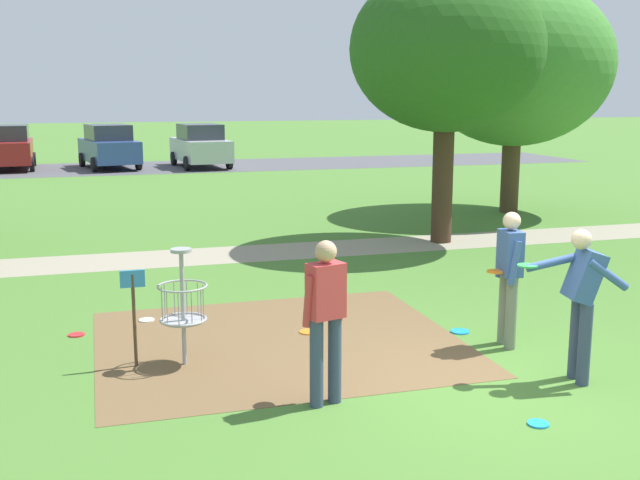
{
  "coord_description": "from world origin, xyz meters",
  "views": [
    {
      "loc": [
        -4.14,
        -6.9,
        3.14
      ],
      "look_at": [
        -1.0,
        3.72,
        1.0
      ],
      "focal_mm": 42.85,
      "sensor_mm": 36.0,
      "label": 1
    }
  ],
  "objects_px": {
    "player_throwing": "(582,295)",
    "frisbee_far_left": "(460,331)",
    "frisbee_by_tee": "(147,320)",
    "player_waiting_left": "(509,271)",
    "parked_car_center_right": "(200,146)",
    "player_foreground_watching": "(326,313)",
    "parked_car_center_left": "(109,147)",
    "tree_mid_center": "(446,50)",
    "frisbee_far_right": "(309,332)",
    "frisbee_mid_grass": "(76,335)",
    "frisbee_near_basket": "(538,424)",
    "disc_golf_basket": "(177,303)",
    "parked_car_leftmost": "(9,147)",
    "tree_mid_left": "(515,64)"
  },
  "relations": [
    {
      "from": "player_waiting_left",
      "to": "parked_car_leftmost",
      "type": "xyz_separation_m",
      "value": [
        -8.26,
        26.11,
        -0.05
      ]
    },
    {
      "from": "disc_golf_basket",
      "to": "parked_car_center_right",
      "type": "relative_size",
      "value": 0.32
    },
    {
      "from": "disc_golf_basket",
      "to": "frisbee_near_basket",
      "type": "xyz_separation_m",
      "value": [
        3.13,
        -2.65,
        -0.74
      ]
    },
    {
      "from": "frisbee_far_right",
      "to": "parked_car_center_left",
      "type": "xyz_separation_m",
      "value": [
        -2.01,
        24.17,
        0.91
      ]
    },
    {
      "from": "frisbee_by_tee",
      "to": "player_waiting_left",
      "type": "bearing_deg",
      "value": -29.19
    },
    {
      "from": "tree_mid_center",
      "to": "frisbee_far_right",
      "type": "bearing_deg",
      "value": -129.86
    },
    {
      "from": "player_waiting_left",
      "to": "player_throwing",
      "type": "bearing_deg",
      "value": -84.03
    },
    {
      "from": "player_foreground_watching",
      "to": "player_waiting_left",
      "type": "bearing_deg",
      "value": 22.15
    },
    {
      "from": "disc_golf_basket",
      "to": "parked_car_center_left",
      "type": "bearing_deg",
      "value": 90.51
    },
    {
      "from": "disc_golf_basket",
      "to": "player_foreground_watching",
      "type": "xyz_separation_m",
      "value": [
        1.31,
        -1.59,
        0.21
      ]
    },
    {
      "from": "frisbee_far_left",
      "to": "parked_car_center_left",
      "type": "distance_m",
      "value": 25.05
    },
    {
      "from": "frisbee_far_right",
      "to": "player_foreground_watching",
      "type": "bearing_deg",
      "value": -101.57
    },
    {
      "from": "tree_mid_left",
      "to": "frisbee_by_tee",
      "type": "bearing_deg",
      "value": -143.44
    },
    {
      "from": "player_foreground_watching",
      "to": "player_throwing",
      "type": "distance_m",
      "value": 2.85
    },
    {
      "from": "parked_car_center_left",
      "to": "tree_mid_center",
      "type": "bearing_deg",
      "value": -71.18
    },
    {
      "from": "player_waiting_left",
      "to": "frisbee_far_right",
      "type": "bearing_deg",
      "value": 151.32
    },
    {
      "from": "player_throwing",
      "to": "frisbee_far_left",
      "type": "bearing_deg",
      "value": 102.42
    },
    {
      "from": "parked_car_leftmost",
      "to": "tree_mid_left",
      "type": "bearing_deg",
      "value": -49.4
    },
    {
      "from": "player_throwing",
      "to": "parked_car_center_right",
      "type": "height_order",
      "value": "parked_car_center_right"
    },
    {
      "from": "tree_mid_center",
      "to": "parked_car_center_left",
      "type": "distance_m",
      "value": 20.18
    },
    {
      "from": "player_waiting_left",
      "to": "parked_car_center_right",
      "type": "relative_size",
      "value": 0.39
    },
    {
      "from": "parked_car_center_right",
      "to": "player_foreground_watching",
      "type": "bearing_deg",
      "value": -94.95
    },
    {
      "from": "frisbee_far_left",
      "to": "tree_mid_left",
      "type": "relative_size",
      "value": 0.04
    },
    {
      "from": "frisbee_mid_grass",
      "to": "tree_mid_center",
      "type": "xyz_separation_m",
      "value": [
        7.39,
        4.55,
        3.99
      ]
    },
    {
      "from": "frisbee_far_left",
      "to": "parked_car_center_right",
      "type": "xyz_separation_m",
      "value": [
        -0.17,
        24.15,
        0.91
      ]
    },
    {
      "from": "tree_mid_center",
      "to": "parked_car_leftmost",
      "type": "height_order",
      "value": "tree_mid_center"
    },
    {
      "from": "frisbee_by_tee",
      "to": "tree_mid_center",
      "type": "height_order",
      "value": "tree_mid_center"
    },
    {
      "from": "parked_car_center_left",
      "to": "frisbee_mid_grass",
      "type": "bearing_deg",
      "value": -92.35
    },
    {
      "from": "frisbee_near_basket",
      "to": "frisbee_far_right",
      "type": "xyz_separation_m",
      "value": [
        -1.34,
        3.39,
        0.0
      ]
    },
    {
      "from": "player_throwing",
      "to": "frisbee_mid_grass",
      "type": "relative_size",
      "value": 8.13
    },
    {
      "from": "tree_mid_center",
      "to": "player_foreground_watching",
      "type": "bearing_deg",
      "value": -122.72
    },
    {
      "from": "frisbee_near_basket",
      "to": "parked_car_leftmost",
      "type": "xyz_separation_m",
      "value": [
        -7.36,
        28.28,
        0.91
      ]
    },
    {
      "from": "parked_car_leftmost",
      "to": "parked_car_center_left",
      "type": "height_order",
      "value": "same"
    },
    {
      "from": "parked_car_center_left",
      "to": "frisbee_far_left",
      "type": "bearing_deg",
      "value": -80.93
    },
    {
      "from": "frisbee_mid_grass",
      "to": "tree_mid_left",
      "type": "bearing_deg",
      "value": 35.61
    },
    {
      "from": "player_waiting_left",
      "to": "parked_car_center_left",
      "type": "distance_m",
      "value": 25.75
    },
    {
      "from": "tree_mid_center",
      "to": "parked_car_center_right",
      "type": "relative_size",
      "value": 1.31
    },
    {
      "from": "player_waiting_left",
      "to": "frisbee_mid_grass",
      "type": "relative_size",
      "value": 8.13
    },
    {
      "from": "tree_mid_center",
      "to": "parked_car_center_right",
      "type": "xyz_separation_m",
      "value": [
        -2.65,
        18.3,
        -3.08
      ]
    },
    {
      "from": "disc_golf_basket",
      "to": "player_waiting_left",
      "type": "bearing_deg",
      "value": -6.86
    },
    {
      "from": "player_foreground_watching",
      "to": "parked_car_center_right",
      "type": "height_order",
      "value": "parked_car_center_right"
    },
    {
      "from": "disc_golf_basket",
      "to": "player_foreground_watching",
      "type": "distance_m",
      "value": 2.07
    },
    {
      "from": "parked_car_center_left",
      "to": "parked_car_center_right",
      "type": "height_order",
      "value": "same"
    },
    {
      "from": "frisbee_far_left",
      "to": "frisbee_near_basket",
      "type": "bearing_deg",
      "value": -101.92
    },
    {
      "from": "parked_car_leftmost",
      "to": "parked_car_center_right",
      "type": "relative_size",
      "value": 0.98
    },
    {
      "from": "frisbee_near_basket",
      "to": "frisbee_far_left",
      "type": "height_order",
      "value": "same"
    },
    {
      "from": "player_waiting_left",
      "to": "parked_car_center_left",
      "type": "bearing_deg",
      "value": 99.49
    },
    {
      "from": "frisbee_far_left",
      "to": "tree_mid_left",
      "type": "height_order",
      "value": "tree_mid_left"
    },
    {
      "from": "player_foreground_watching",
      "to": "frisbee_far_right",
      "type": "distance_m",
      "value": 2.56
    },
    {
      "from": "player_throwing",
      "to": "player_waiting_left",
      "type": "relative_size",
      "value": 1.0
    }
  ]
}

